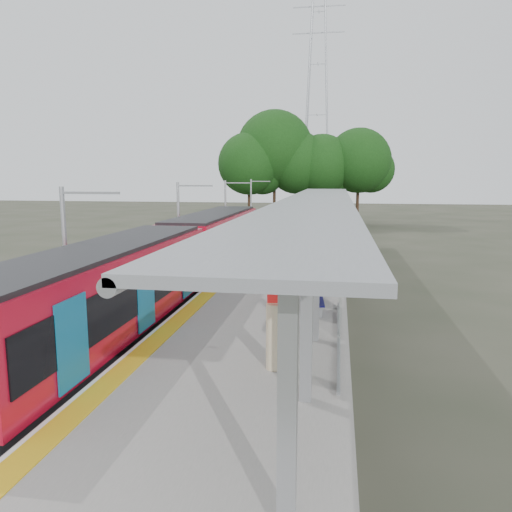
{
  "coord_description": "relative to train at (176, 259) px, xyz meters",
  "views": [
    {
      "loc": [
        2.58,
        -8.09,
        5.74
      ],
      "look_at": [
        -0.87,
        13.01,
        2.3
      ],
      "focal_mm": 35.0,
      "sensor_mm": 36.0,
      "label": 1
    }
  ],
  "objects": [
    {
      "name": "bench_near",
      "position": [
        6.39,
        -4.15,
        -0.55
      ],
      "size": [
        0.55,
        1.44,
        0.96
      ],
      "rotation": [
        0.0,
        0.0,
        0.09
      ],
      "color": "#131155",
      "rests_on": "platform"
    },
    {
      "name": "platform",
      "position": [
        4.5,
        6.96,
        -1.55
      ],
      "size": [
        6.0,
        50.0,
        1.0
      ],
      "primitive_type": "cube",
      "color": "gray",
      "rests_on": "ground"
    },
    {
      "name": "info_pillar_far",
      "position": [
        5.24,
        9.97,
        -0.3
      ],
      "size": [
        0.39,
        0.39,
        1.74
      ],
      "rotation": [
        0.0,
        0.0,
        -0.09
      ],
      "color": "beige",
      "rests_on": "platform"
    },
    {
      "name": "tactile_strip",
      "position": [
        1.95,
        6.96,
        -1.04
      ],
      "size": [
        0.6,
        50.0,
        0.02
      ],
      "primitive_type": "cube",
      "color": "gold",
      "rests_on": "platform"
    },
    {
      "name": "catenary_masts",
      "position": [
        -1.72,
        5.96,
        0.86
      ],
      "size": [
        2.08,
        48.16,
        5.4
      ],
      "color": "#9EA0A5",
      "rests_on": "ground"
    },
    {
      "name": "end_fence",
      "position": [
        4.5,
        31.91,
        -0.45
      ],
      "size": [
        6.0,
        0.1,
        1.2
      ],
      "primitive_type": "cube",
      "color": "#9EA0A5",
      "rests_on": "platform"
    },
    {
      "name": "tree_cluster",
      "position": [
        2.27,
        38.92,
        5.76
      ],
      "size": [
        20.11,
        10.36,
        13.5
      ],
      "color": "#382316",
      "rests_on": "ground"
    },
    {
      "name": "bench_far",
      "position": [
        7.1,
        16.87,
        -0.48
      ],
      "size": [
        1.07,
        1.66,
        1.09
      ],
      "rotation": [
        0.0,
        0.0,
        0.39
      ],
      "color": "#131155",
      "rests_on": "platform"
    },
    {
      "name": "litter_bin",
      "position": [
        6.48,
        3.31,
        -0.61
      ],
      "size": [
        0.56,
        0.56,
        0.89
      ],
      "primitive_type": "cylinder",
      "rotation": [
        0.0,
        0.0,
        -0.34
      ],
      "color": "#9EA0A5",
      "rests_on": "platform"
    },
    {
      "name": "trackbed",
      "position": [
        -0.0,
        6.96,
        -1.93
      ],
      "size": [
        3.0,
        70.0,
        0.24
      ],
      "primitive_type": "cube",
      "color": "#59544C",
      "rests_on": "ground"
    },
    {
      "name": "canopy",
      "position": [
        6.11,
        3.14,
        2.15
      ],
      "size": [
        3.27,
        38.0,
        3.66
      ],
      "color": "#9EA0A5",
      "rests_on": "platform"
    },
    {
      "name": "pylon",
      "position": [
        3.5,
        59.96,
        16.95
      ],
      "size": [
        8.0,
        4.0,
        38.0
      ],
      "primitive_type": null,
      "color": "#9EA0A5",
      "rests_on": "ground"
    },
    {
      "name": "info_pillar_near",
      "position": [
        5.63,
        -9.4,
        -0.2
      ],
      "size": [
        0.44,
        0.44,
        1.96
      ],
      "rotation": [
        0.0,
        0.0,
        0.22
      ],
      "color": "beige",
      "rests_on": "platform"
    },
    {
      "name": "ground",
      "position": [
        4.5,
        -13.04,
        -2.05
      ],
      "size": [
        200.0,
        200.0,
        0.0
      ],
      "primitive_type": "plane",
      "color": "#474438",
      "rests_on": "ground"
    },
    {
      "name": "train",
      "position": [
        0.0,
        0.0,
        0.0
      ],
      "size": [
        2.74,
        27.6,
        3.62
      ],
      "color": "black",
      "rests_on": "ground"
    },
    {
      "name": "bench_mid",
      "position": [
        6.09,
        -2.2,
        -0.44
      ],
      "size": [
        1.14,
        1.76,
        1.16
      ],
      "rotation": [
        0.0,
        0.0,
        0.39
      ],
      "color": "#131155",
      "rests_on": "platform"
    }
  ]
}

